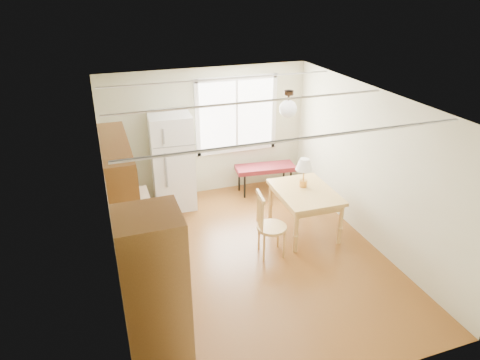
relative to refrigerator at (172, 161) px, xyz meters
name	(u,v)px	position (x,y,z in m)	size (l,w,h in m)	color
room_shell	(252,186)	(0.78, -2.12, 0.35)	(4.60, 5.60, 2.62)	#593112
kitchen_run	(141,257)	(-0.94, -2.75, -0.06)	(0.65, 3.40, 2.20)	brown
window_unit	(237,115)	(1.38, 0.35, 0.65)	(1.64, 0.05, 1.51)	white
pendant_light	(288,108)	(1.48, -1.72, 1.33)	(0.26, 0.26, 0.40)	#322116
refrigerator	(172,161)	(0.00, 0.00, 0.00)	(0.79, 0.80, 1.80)	white
bench	(265,169)	(1.86, -0.01, -0.42)	(1.23, 0.57, 0.55)	maroon
dining_table	(305,196)	(1.90, -1.66, -0.23)	(0.96, 1.26, 0.77)	#B98D47
chair	(266,221)	(1.01, -2.11, -0.29)	(0.48, 0.47, 1.06)	#B98D47
table_lamp	(304,167)	(1.93, -1.51, 0.23)	(0.29, 0.29, 0.50)	#B5823A
coffee_maker	(146,272)	(-0.94, -3.34, 0.13)	(0.19, 0.24, 0.35)	black
kettle	(132,239)	(-1.01, -2.58, 0.10)	(0.13, 0.13, 0.25)	red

